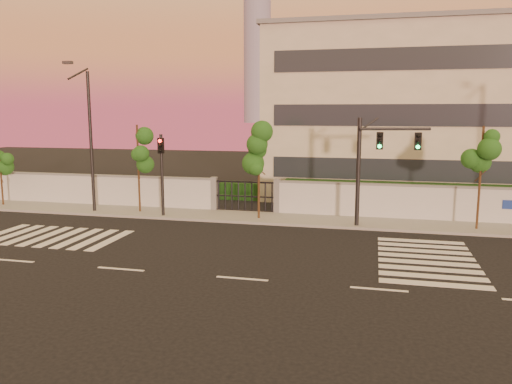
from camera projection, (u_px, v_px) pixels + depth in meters
ground at (242, 279)px, 18.72m from camera, size 120.00×120.00×0.00m
sidewalk at (289, 219)px, 28.80m from camera, size 60.00×3.00×0.15m
perimeter_wall at (295, 198)px, 30.06m from camera, size 60.00×0.36×2.20m
hedge_row at (317, 196)px, 32.49m from camera, size 41.00×4.25×1.80m
institutional_building at (436, 113)px, 36.83m from camera, size 24.40×12.40×12.25m
distant_skyscraper at (257, 16)px, 292.75m from camera, size 16.00×16.00×118.00m
road_markings at (230, 249)px, 22.69m from camera, size 57.00×7.62×0.02m
street_tree_b at (1, 166)px, 32.59m from camera, size 1.42×1.13×3.70m
street_tree_c at (138, 149)px, 30.14m from camera, size 1.44×1.15×5.44m
street_tree_d at (259, 150)px, 28.20m from camera, size 1.62×1.29×5.56m
street_tree_e at (482, 155)px, 25.53m from camera, size 1.47×1.17×5.50m
traffic_signal_main at (373, 159)px, 26.21m from camera, size 3.71×0.93×5.90m
traffic_signal_secondary at (162, 165)px, 29.08m from camera, size 0.38×0.36×4.93m
streetlight_west at (89, 134)px, 30.05m from camera, size 0.54×2.17×9.00m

